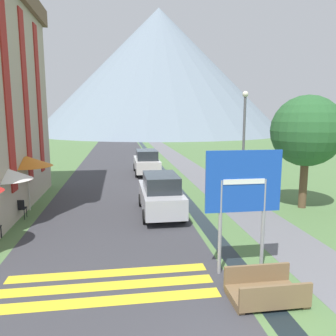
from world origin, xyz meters
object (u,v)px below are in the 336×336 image
at_px(cafe_chair_far_left, 8,207).
at_px(cafe_umbrella_rear_orange, 27,161).
at_px(parked_car_near, 161,194).
at_px(parked_car_far, 147,162).
at_px(cafe_chair_far_right, 20,207).
at_px(tree_by_path, 307,131).
at_px(road_sign, 243,192).
at_px(cafe_umbrella_middle_white, 6,174).
at_px(footbridge, 265,291).
at_px(streetlamp, 244,140).

xyz_separation_m(cafe_chair_far_left, cafe_umbrella_rear_orange, (0.58, 1.13, 1.78)).
distance_m(parked_car_near, parked_car_far, 10.27).
xyz_separation_m(cafe_chair_far_left, cafe_chair_far_right, (0.55, -0.21, 0.00)).
height_order(parked_car_far, tree_by_path, tree_by_path).
bearing_deg(road_sign, cafe_umbrella_middle_white, 146.78).
relative_size(cafe_chair_far_left, tree_by_path, 0.16).
bearing_deg(cafe_umbrella_rear_orange, parked_car_near, -13.71).
relative_size(footbridge, cafe_chair_far_left, 2.00).
relative_size(footbridge, parked_car_far, 0.38).
relative_size(cafe_chair_far_left, cafe_chair_far_right, 1.00).
height_order(road_sign, cafe_umbrella_rear_orange, road_sign).
relative_size(cafe_umbrella_middle_white, tree_by_path, 0.44).
bearing_deg(road_sign, cafe_chair_far_right, 141.74).
distance_m(footbridge, cafe_umbrella_middle_white, 10.23).
xyz_separation_m(road_sign, parked_car_near, (-1.53, 5.79, -1.40)).
bearing_deg(streetlamp, parked_car_near, -168.60).
bearing_deg(cafe_chair_far_right, tree_by_path, -5.33).
bearing_deg(tree_by_path, cafe_chair_far_left, 178.83).
bearing_deg(cafe_umbrella_middle_white, road_sign, -33.22).
bearing_deg(road_sign, streetlamp, 68.87).
distance_m(parked_car_near, cafe_chair_far_right, 5.96).
distance_m(streetlamp, tree_by_path, 2.86).
bearing_deg(cafe_umbrella_rear_orange, cafe_chair_far_left, -117.15).
xyz_separation_m(parked_car_near, streetlamp, (4.09, 0.82, 2.31)).
bearing_deg(cafe_chair_far_left, cafe_umbrella_middle_white, -54.36).
bearing_deg(cafe_umbrella_middle_white, footbridge, -39.89).
distance_m(road_sign, tree_by_path, 7.98).
height_order(streetlamp, tree_by_path, streetlamp).
xyz_separation_m(cafe_umbrella_middle_white, tree_by_path, (12.93, 0.83, 1.51)).
relative_size(cafe_umbrella_middle_white, cafe_umbrella_rear_orange, 0.93).
height_order(parked_car_near, parked_car_far, same).
xyz_separation_m(road_sign, footbridge, (0.07, -1.44, -2.08)).
height_order(cafe_chair_far_left, tree_by_path, tree_by_path).
bearing_deg(parked_car_near, parked_car_far, 88.76).
xyz_separation_m(cafe_chair_far_left, cafe_umbrella_middle_white, (0.38, -1.10, 1.60)).
height_order(cafe_chair_far_left, streetlamp, streetlamp).
height_order(cafe_chair_far_left, cafe_umbrella_rear_orange, cafe_umbrella_rear_orange).
bearing_deg(cafe_chair_far_right, footbridge, -49.23).
bearing_deg(parked_car_near, road_sign, -75.18).
distance_m(footbridge, parked_car_far, 17.57).
relative_size(cafe_chair_far_right, tree_by_path, 0.16).
bearing_deg(cafe_chair_far_left, cafe_chair_far_right, -4.10).
xyz_separation_m(road_sign, tree_by_path, (5.28, 5.83, 1.32)).
relative_size(parked_car_near, cafe_chair_far_right, 5.01).
relative_size(cafe_chair_far_right, cafe_umbrella_rear_orange, 0.34).
xyz_separation_m(cafe_umbrella_rear_orange, tree_by_path, (12.73, -1.40, 1.33)).
height_order(road_sign, streetlamp, streetlamp).
distance_m(road_sign, cafe_chair_far_left, 10.25).
distance_m(parked_car_near, tree_by_path, 7.33).
relative_size(parked_car_far, cafe_chair_far_left, 5.21).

